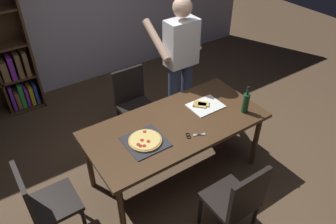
# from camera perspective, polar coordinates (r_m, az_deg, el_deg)

# --- Properties ---
(ground_plane) EXTENTS (12.00, 12.00, 0.00)m
(ground_plane) POSITION_cam_1_polar(r_m,az_deg,el_deg) (3.83, 1.28, -10.75)
(ground_plane) COLOR brown
(dining_table) EXTENTS (1.87, 0.90, 0.75)m
(dining_table) POSITION_cam_1_polar(r_m,az_deg,el_deg) (3.36, 1.44, -2.90)
(dining_table) COLOR #4C331E
(dining_table) RESTS_ON ground_plane
(chair_near_camera) EXTENTS (0.42, 0.42, 0.90)m
(chair_near_camera) POSITION_cam_1_polar(r_m,az_deg,el_deg) (3.00, 12.09, -14.87)
(chair_near_camera) COLOR black
(chair_near_camera) RESTS_ON ground_plane
(chair_far_side) EXTENTS (0.42, 0.42, 0.90)m
(chair_far_side) POSITION_cam_1_polar(r_m,az_deg,el_deg) (4.10, -6.16, 2.23)
(chair_far_side) COLOR black
(chair_far_side) RESTS_ON ground_plane
(chair_left_end) EXTENTS (0.42, 0.42, 0.90)m
(chair_left_end) POSITION_cam_1_polar(r_m,az_deg,el_deg) (3.12, -21.23, -14.52)
(chair_left_end) COLOR black
(chair_left_end) RESTS_ON ground_plane
(person_serving_pizza) EXTENTS (0.55, 0.54, 1.75)m
(person_serving_pizza) POSITION_cam_1_polar(r_m,az_deg,el_deg) (3.94, 2.17, 9.16)
(person_serving_pizza) COLOR #38476B
(person_serving_pizza) RESTS_ON ground_plane
(pepperoni_pizza_on_tray) EXTENTS (0.38, 0.38, 0.04)m
(pepperoni_pizza_on_tray) POSITION_cam_1_polar(r_m,az_deg,el_deg) (3.09, -4.04, -5.10)
(pepperoni_pizza_on_tray) COLOR #2D2D33
(pepperoni_pizza_on_tray) RESTS_ON dining_table
(pizza_slices_on_towel) EXTENTS (0.36, 0.28, 0.03)m
(pizza_slices_on_towel) POSITION_cam_1_polar(r_m,az_deg,el_deg) (3.57, 6.30, 1.20)
(pizza_slices_on_towel) COLOR white
(pizza_slices_on_towel) RESTS_ON dining_table
(wine_bottle) EXTENTS (0.07, 0.07, 0.32)m
(wine_bottle) POSITION_cam_1_polar(r_m,az_deg,el_deg) (3.50, 13.52, 1.63)
(wine_bottle) COLOR #194723
(wine_bottle) RESTS_ON dining_table
(kitchen_scissors) EXTENTS (0.20, 0.13, 0.01)m
(kitchen_scissors) POSITION_cam_1_polar(r_m,az_deg,el_deg) (3.17, 4.28, -4.11)
(kitchen_scissors) COLOR silver
(kitchen_scissors) RESTS_ON dining_table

